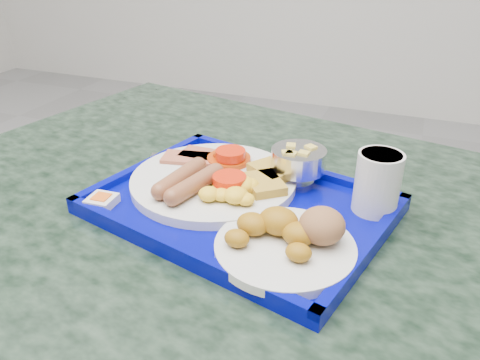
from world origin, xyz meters
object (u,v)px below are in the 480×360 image
object	(u,v)px
bread_plate	(290,238)
fruit_bowl	(298,161)
table	(255,301)
juice_cup	(378,181)
main_plate	(218,179)
tray	(240,206)

from	to	relation	value
bread_plate	fruit_bowl	xyz separation A→B (m)	(-0.04, 0.18, 0.02)
table	juice_cup	world-z (taller)	juice_cup
table	juice_cup	size ratio (longest dim) A/B	14.93
main_plate	bread_plate	distance (m)	0.20
bread_plate	fruit_bowl	bearing A→B (deg)	102.26
bread_plate	fruit_bowl	world-z (taller)	fruit_bowl
bread_plate	juice_cup	world-z (taller)	juice_cup
fruit_bowl	juice_cup	bearing A→B (deg)	-17.93
fruit_bowl	juice_cup	xyz separation A→B (m)	(0.13, -0.04, 0.01)
table	main_plate	bearing A→B (deg)	171.79
tray	juice_cup	world-z (taller)	juice_cup
bread_plate	tray	bearing A→B (deg)	139.79
table	bread_plate	distance (m)	0.27
juice_cup	fruit_bowl	bearing A→B (deg)	162.07
table	juice_cup	distance (m)	0.31
table	tray	world-z (taller)	tray
table	fruit_bowl	distance (m)	0.27
fruit_bowl	main_plate	bearing A→B (deg)	-151.36
table	juice_cup	bearing A→B (deg)	10.29
main_plate	fruit_bowl	xyz separation A→B (m)	(0.12, 0.06, 0.03)
tray	juice_cup	bearing A→B (deg)	16.01
table	bread_plate	bearing A→B (deg)	-53.07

